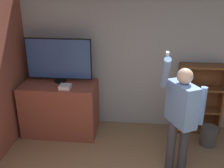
{
  "coord_description": "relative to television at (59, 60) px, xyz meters",
  "views": [
    {
      "loc": [
        -0.07,
        -1.78,
        2.7
      ],
      "look_at": [
        -0.45,
        1.95,
        1.2
      ],
      "focal_mm": 42.0,
      "sensor_mm": 36.0,
      "label": 1
    }
  ],
  "objects": [
    {
      "name": "person",
      "position": [
        2.02,
        -1.02,
        -0.39
      ],
      "size": [
        0.63,
        0.58,
        1.89
      ],
      "rotation": [
        0.0,
        0.0,
        -1.1
      ],
      "color": "#383842",
      "rests_on": "ground_plane"
    },
    {
      "name": "bookshelf",
      "position": [
        2.47,
        0.17,
        -0.77
      ],
      "size": [
        0.8,
        0.28,
        1.31
      ],
      "color": "brown",
      "rests_on": "ground_plane"
    },
    {
      "name": "game_console",
      "position": [
        0.17,
        -0.31,
        -0.38
      ],
      "size": [
        0.19,
        0.2,
        0.06
      ],
      "color": "white",
      "rests_on": "tv_ledge"
    },
    {
      "name": "tv_ledge",
      "position": [
        -0.0,
        -0.13,
        -0.9
      ],
      "size": [
        1.33,
        0.7,
        0.97
      ],
      "color": "brown",
      "rests_on": "ground_plane"
    },
    {
      "name": "waste_bin",
      "position": [
        2.66,
        -0.3,
        -1.21
      ],
      "size": [
        0.28,
        0.28,
        0.35
      ],
      "color": "#4C4C51",
      "rests_on": "ground_plane"
    },
    {
      "name": "television",
      "position": [
        0.0,
        0.0,
        0.0
      ],
      "size": [
        1.18,
        0.22,
        0.8
      ],
      "color": "black",
      "rests_on": "tv_ledge"
    },
    {
      "name": "wall_back",
      "position": [
        1.46,
        0.35,
        -0.03
      ],
      "size": [
        6.38,
        0.06,
        2.7
      ],
      "color": "#9EA3A8",
      "rests_on": "ground_plane"
    }
  ]
}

